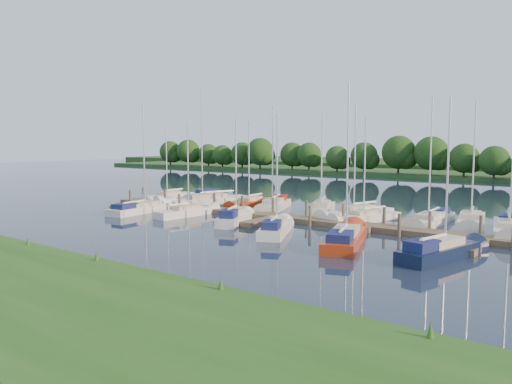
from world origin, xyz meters
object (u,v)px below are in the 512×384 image
Objects in this scene: dock at (276,218)px; sailboat_n_0 at (169,197)px; sailboat_s_2 at (235,219)px; motorboat at (207,198)px; sailboat_n_5 at (321,211)px.

dock is 18.98m from sailboat_n_0.
sailboat_n_0 is (-18.28, 5.11, 0.07)m from dock.
sailboat_s_2 is (16.34, -8.21, 0.08)m from sailboat_n_0.
motorboat is 15.34m from sailboat_s_2.
dock is at bearing 167.82° from motorboat.
motorboat is 0.55× the size of sailboat_n_5.
sailboat_s_2 reaches higher than motorboat.
sailboat_n_0 is 1.66× the size of motorboat.
sailboat_n_0 is at bearing 164.39° from dock.
motorboat is (-13.82, 6.61, 0.14)m from dock.
sailboat_n_0 is 19.29m from sailboat_n_5.
dock is 15.32m from motorboat.
motorboat is 14.83m from sailboat_n_5.
sailboat_n_0 is 0.91× the size of sailboat_n_5.
motorboat is (4.46, 1.50, 0.08)m from sailboat_n_0.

